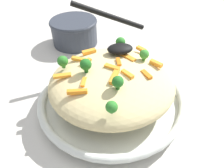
% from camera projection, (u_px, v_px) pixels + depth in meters
% --- Properties ---
extents(ground_plane, '(2.40, 2.40, 0.00)m').
position_uv_depth(ground_plane, '(112.00, 104.00, 0.47)').
color(ground_plane, beige).
extents(serving_bowl, '(0.32, 0.32, 0.04)m').
position_uv_depth(serving_bowl, '(112.00, 98.00, 0.46)').
color(serving_bowl, silver).
rests_on(serving_bowl, ground_plane).
extents(pasta_mound, '(0.26, 0.25, 0.07)m').
position_uv_depth(pasta_mound, '(112.00, 82.00, 0.43)').
color(pasta_mound, '#DBC689').
rests_on(pasta_mound, serving_bowl).
extents(carrot_piece_0, '(0.03, 0.04, 0.01)m').
position_uv_depth(carrot_piece_0, '(116.00, 76.00, 0.39)').
color(carrot_piece_0, orange).
rests_on(carrot_piece_0, pasta_mound).
extents(carrot_piece_1, '(0.01, 0.03, 0.01)m').
position_uv_depth(carrot_piece_1, '(84.00, 82.00, 0.38)').
color(carrot_piece_1, orange).
rests_on(carrot_piece_1, pasta_mound).
extents(carrot_piece_2, '(0.03, 0.01, 0.01)m').
position_uv_depth(carrot_piece_2, '(62.00, 76.00, 0.40)').
color(carrot_piece_2, orange).
rests_on(carrot_piece_2, pasta_mound).
extents(carrot_piece_3, '(0.03, 0.02, 0.01)m').
position_uv_depth(carrot_piece_3, '(78.00, 59.00, 0.44)').
color(carrot_piece_3, orange).
rests_on(carrot_piece_3, pasta_mound).
extents(carrot_piece_4, '(0.01, 0.03, 0.01)m').
position_uv_depth(carrot_piece_4, '(119.00, 62.00, 0.42)').
color(carrot_piece_4, orange).
rests_on(carrot_piece_4, pasta_mound).
extents(carrot_piece_5, '(0.03, 0.03, 0.01)m').
position_uv_depth(carrot_piece_5, '(112.00, 68.00, 0.41)').
color(carrot_piece_5, orange).
rests_on(carrot_piece_5, pasta_mound).
extents(carrot_piece_6, '(0.03, 0.04, 0.01)m').
position_uv_depth(carrot_piece_6, '(127.00, 57.00, 0.44)').
color(carrot_piece_6, orange).
rests_on(carrot_piece_6, pasta_mound).
extents(carrot_piece_7, '(0.03, 0.02, 0.01)m').
position_uv_depth(carrot_piece_7, '(86.00, 62.00, 0.43)').
color(carrot_piece_7, orange).
rests_on(carrot_piece_7, pasta_mound).
extents(carrot_piece_8, '(0.02, 0.03, 0.01)m').
position_uv_depth(carrot_piece_8, '(127.00, 74.00, 0.39)').
color(carrot_piece_8, orange).
rests_on(carrot_piece_8, pasta_mound).
extents(carrot_piece_9, '(0.02, 0.03, 0.01)m').
position_uv_depth(carrot_piece_9, '(146.00, 75.00, 0.40)').
color(carrot_piece_9, orange).
rests_on(carrot_piece_9, pasta_mound).
extents(carrot_piece_10, '(0.03, 0.02, 0.01)m').
position_uv_depth(carrot_piece_10, '(89.00, 52.00, 0.46)').
color(carrot_piece_10, orange).
rests_on(carrot_piece_10, pasta_mound).
extents(carrot_piece_11, '(0.02, 0.03, 0.01)m').
position_uv_depth(carrot_piece_11, '(141.00, 49.00, 0.47)').
color(carrot_piece_11, orange).
rests_on(carrot_piece_11, pasta_mound).
extents(carrot_piece_12, '(0.04, 0.01, 0.01)m').
position_uv_depth(carrot_piece_12, '(77.00, 92.00, 0.36)').
color(carrot_piece_12, orange).
rests_on(carrot_piece_12, pasta_mound).
extents(carrot_piece_13, '(0.02, 0.03, 0.01)m').
position_uv_depth(carrot_piece_13, '(156.00, 63.00, 0.43)').
color(carrot_piece_13, orange).
rests_on(carrot_piece_13, pasta_mound).
extents(broccoli_floret_0, '(0.02, 0.02, 0.03)m').
position_uv_depth(broccoli_floret_0, '(86.00, 65.00, 0.39)').
color(broccoli_floret_0, '#205B1C').
rests_on(broccoli_floret_0, pasta_mound).
extents(broccoli_floret_1, '(0.02, 0.02, 0.03)m').
position_uv_depth(broccoli_floret_1, '(121.00, 42.00, 0.47)').
color(broccoli_floret_1, '#296820').
rests_on(broccoli_floret_1, pasta_mound).
extents(broccoli_floret_2, '(0.02, 0.02, 0.03)m').
position_uv_depth(broccoli_floret_2, '(144.00, 54.00, 0.43)').
color(broccoli_floret_2, '#377928').
rests_on(broccoli_floret_2, pasta_mound).
extents(broccoli_floret_3, '(0.02, 0.02, 0.03)m').
position_uv_depth(broccoli_floret_3, '(119.00, 82.00, 0.36)').
color(broccoli_floret_3, '#205B1C').
rests_on(broccoli_floret_3, pasta_mound).
extents(broccoli_floret_4, '(0.02, 0.02, 0.02)m').
position_uv_depth(broccoli_floret_4, '(112.00, 107.00, 0.32)').
color(broccoli_floret_4, '#296820').
rests_on(broccoli_floret_4, pasta_mound).
extents(broccoli_floret_5, '(0.02, 0.02, 0.03)m').
position_uv_depth(broccoli_floret_5, '(63.00, 61.00, 0.41)').
color(broccoli_floret_5, '#296820').
rests_on(broccoli_floret_5, pasta_mound).
extents(serving_spoon, '(0.18, 0.12, 0.09)m').
position_uv_depth(serving_spoon, '(116.00, 35.00, 0.46)').
color(serving_spoon, black).
rests_on(serving_spoon, pasta_mound).
extents(companion_bowl, '(0.15, 0.15, 0.08)m').
position_uv_depth(companion_bowl, '(74.00, 30.00, 0.66)').
color(companion_bowl, '#333842').
rests_on(companion_bowl, ground_plane).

